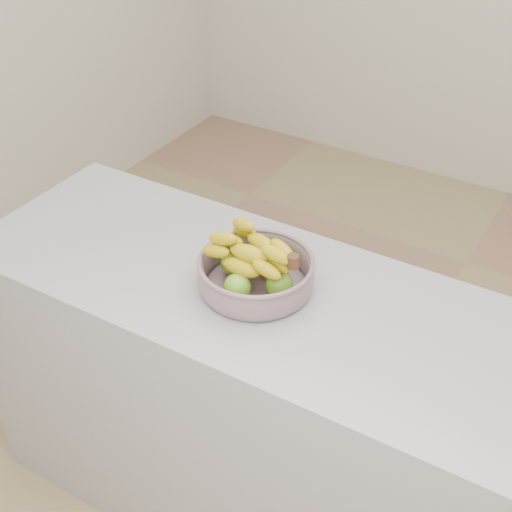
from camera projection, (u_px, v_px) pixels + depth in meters
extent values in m
plane|color=#907E58|center=(362.00, 434.00, 2.59)|extent=(4.00, 4.00, 0.00)
cube|color=#A3A2AA|center=(312.00, 433.00, 2.02)|extent=(2.00, 0.60, 0.90)
cylinder|color=#8C94A8|center=(256.00, 286.00, 1.83)|extent=(0.26, 0.26, 0.01)
torus|color=#8C94A8|center=(256.00, 262.00, 1.79)|extent=(0.30, 0.30, 0.01)
sphere|color=#589B1A|center=(237.00, 287.00, 1.76)|extent=(0.07, 0.07, 0.07)
sphere|color=#589B1A|center=(279.00, 284.00, 1.77)|extent=(0.07, 0.07, 0.07)
sphere|color=#589B1A|center=(274.00, 260.00, 1.86)|extent=(0.07, 0.07, 0.07)
sphere|color=#589B1A|center=(234.00, 262.00, 1.85)|extent=(0.07, 0.07, 0.07)
ellipsoid|color=yellow|center=(241.00, 267.00, 1.76)|extent=(0.19, 0.05, 0.04)
ellipsoid|color=yellow|center=(253.00, 258.00, 1.79)|extent=(0.19, 0.07, 0.04)
ellipsoid|color=yellow|center=(265.00, 250.00, 1.82)|extent=(0.19, 0.09, 0.04)
ellipsoid|color=yellow|center=(249.00, 254.00, 1.75)|extent=(0.19, 0.05, 0.04)
ellipsoid|color=yellow|center=(262.00, 244.00, 1.78)|extent=(0.19, 0.10, 0.04)
cylinder|color=#462C16|center=(293.00, 261.00, 1.70)|extent=(0.03, 0.03, 0.03)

